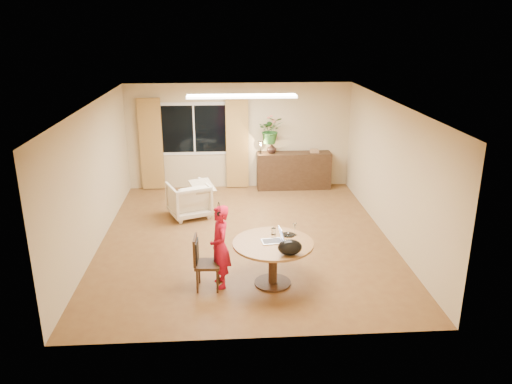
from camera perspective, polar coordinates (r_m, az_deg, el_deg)
floor at (r=9.72m, az=-1.22°, el=-5.27°), size 6.50×6.50×0.00m
ceiling at (r=8.98m, az=-1.33°, el=10.06°), size 6.50×6.50×0.00m
wall_back at (r=12.41m, az=-1.95°, el=6.40°), size 5.50×0.00×5.50m
wall_left at (r=9.56m, az=-17.98°, el=1.67°), size 0.00×6.50×6.50m
wall_right at (r=9.78m, az=15.06°, el=2.32°), size 0.00×6.50×6.50m
window at (r=12.37m, az=-7.10°, el=7.17°), size 1.70×0.03×1.30m
curtain_left at (r=12.48m, az=-11.89°, el=5.33°), size 0.55×0.08×2.25m
curtain_right at (r=12.35m, az=-2.16°, el=5.60°), size 0.55×0.08×2.25m
ceiling_panel at (r=10.17m, az=-1.63°, el=10.89°), size 2.20×0.35×0.05m
dining_table at (r=7.87m, az=1.95°, el=-6.79°), size 1.27×1.27×0.72m
dining_chair at (r=7.84m, az=-5.55°, el=-8.06°), size 0.44×0.40×0.87m
child at (r=7.79m, az=-4.13°, el=-6.25°), size 0.54×0.41×1.34m
laptop at (r=7.77m, az=1.85°, el=-4.94°), size 0.37×0.27×0.23m
tumbler at (r=8.06m, az=2.02°, el=-4.51°), size 0.10×0.10×0.11m
wine_glass at (r=8.03m, az=4.44°, el=-4.26°), size 0.09×0.09×0.21m
pot_lid at (r=8.05m, az=3.73°, el=-4.85°), size 0.25×0.25×0.03m
handbag at (r=7.36m, az=3.90°, el=-6.33°), size 0.37×0.22×0.24m
armchair at (r=10.75m, az=-7.68°, el=-0.87°), size 1.05×1.06×0.75m
throw at (r=10.59m, az=-6.17°, el=1.11°), size 0.62×0.68×0.03m
sideboard at (r=12.51m, az=4.33°, el=2.46°), size 1.83×0.45×0.92m
vase at (r=12.29m, az=1.79°, el=5.02°), size 0.29×0.29×0.25m
bouquet at (r=12.19m, az=1.71°, el=7.09°), size 0.60×0.52×0.66m
book_stack at (r=12.46m, az=6.70°, el=4.71°), size 0.24×0.20×0.09m
desk_lamp at (r=12.21m, az=0.53°, el=5.11°), size 0.16×0.16×0.32m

